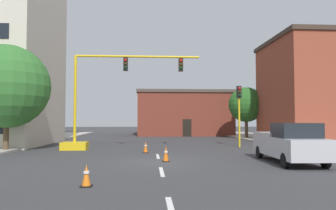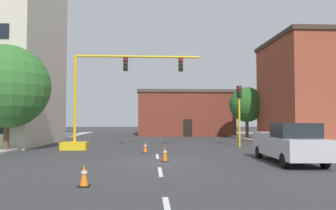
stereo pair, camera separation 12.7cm
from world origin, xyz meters
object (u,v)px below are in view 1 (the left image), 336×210
Objects in this scene: traffic_cone_roadside_a at (146,147)px; traffic_signal_gantry at (93,118)px; tree_right_far at (246,105)px; traffic_cone_roadside_b at (166,154)px; traffic_light_pole_right at (239,102)px; pickup_truck_silver at (289,143)px; traffic_cone_roadside_c at (86,176)px; tree_left_near at (7,86)px.

traffic_signal_gantry is at bearing 148.44° from traffic_cone_roadside_a.
traffic_cone_roadside_a is (-11.21, -14.49, -3.49)m from tree_right_far.
tree_right_far reaches higher than traffic_cone_roadside_b.
traffic_cone_roadside_a is (-7.32, -3.85, -3.18)m from traffic_light_pole_right.
pickup_truck_silver is 10.35m from traffic_cone_roadside_c.
tree_right_far is 21.74m from traffic_cone_roadside_b.
traffic_cone_roadside_b is at bearing -76.34° from traffic_cone_roadside_a.
tree_left_near is 14.55m from traffic_cone_roadside_c.
tree_right_far is at bearing 32.47° from tree_left_near.
traffic_signal_gantry reaches higher than traffic_light_pole_right.
traffic_signal_gantry is 11.26m from traffic_light_pole_right.
traffic_light_pole_right reaches higher than traffic_cone_roadside_b.
tree_left_near reaches higher than traffic_cone_roadside_c.
traffic_signal_gantry is 2.06× the size of traffic_light_pole_right.
tree_left_near is 9.22× the size of traffic_cone_roadside_b.
traffic_light_pole_right is 0.66× the size of tree_left_near.
tree_right_far is at bearing 78.51° from pickup_truck_silver.
tree_left_near is at bearing 171.76° from traffic_cone_roadside_a.
traffic_cone_roadside_b is (-6.11, 0.80, -0.59)m from pickup_truck_silver.
tree_right_far is 20.34m from pickup_truck_silver.
tree_left_near is at bearing -170.42° from traffic_signal_gantry.
traffic_cone_roadside_a is at bearing 143.90° from pickup_truck_silver.
traffic_cone_roadside_a is (3.77, -2.32, -1.94)m from traffic_signal_gantry.
traffic_signal_gantry reaches higher than tree_right_far.
traffic_light_pole_right reaches higher than traffic_cone_roadside_c.
traffic_light_pole_right is at bearing 57.30° from traffic_cone_roadside_c.
pickup_truck_silver is at bearing -7.49° from traffic_cone_roadside_b.
tree_left_near is (-20.62, -13.12, 0.57)m from tree_right_far.
traffic_cone_roadside_b is (10.50, -5.80, -4.02)m from tree_left_near.
tree_left_near reaches higher than pickup_truck_silver.
traffic_cone_roadside_b is (1.08, -4.44, 0.03)m from traffic_cone_roadside_a.
traffic_cone_roadside_b is at bearing 172.51° from pickup_truck_silver.
traffic_cone_roadside_c is at bearing -115.92° from traffic_cone_roadside_b.
pickup_truck_silver reaches higher than traffic_cone_roadside_c.
traffic_cone_roadside_a is at bearing -31.56° from traffic_signal_gantry.
traffic_cone_roadside_b is (4.85, -6.76, -1.91)m from traffic_signal_gantry.
tree_right_far is 28.25m from traffic_cone_roadside_c.
traffic_cone_roadside_a is at bearing -127.72° from tree_right_far.
traffic_signal_gantry is 4.83m from traffic_cone_roadside_a.
tree_right_far is 18.64m from traffic_cone_roadside_a.
tree_left_near is at bearing 158.31° from pickup_truck_silver.
tree_right_far is 0.80× the size of tree_left_near.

